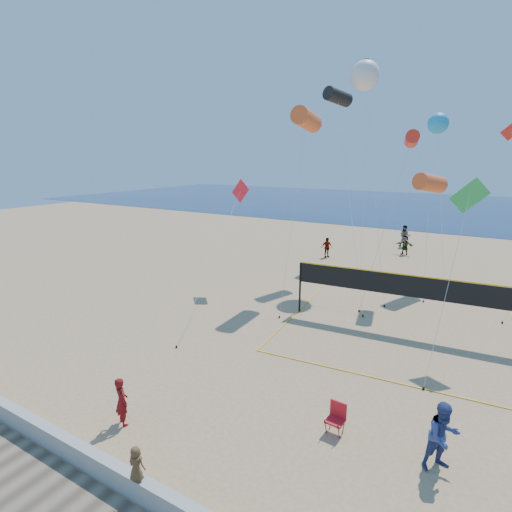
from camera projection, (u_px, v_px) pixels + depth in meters
The scene contains 19 objects.
ground at pixel (258, 444), 11.19m from camera, with size 120.00×120.00×0.00m, color tan.
ocean at pixel (457, 208), 62.92m from camera, with size 140.00×50.00×0.03m, color #112450.
woman at pixel (122, 401), 11.88m from camera, with size 0.56×0.36×1.52m, color maroon.
toddler at pixel (136, 464), 9.11m from camera, with size 0.42×0.27×0.86m, color brown.
bystander_a at pixel (443, 436), 10.13m from camera, with size 0.91×0.71×1.86m, color navy.
far_person_0 at pixel (327, 247), 31.90m from camera, with size 0.94×0.39×1.60m, color gray.
far_person_1 at pixel (405, 245), 32.78m from camera, with size 1.47×0.47×1.58m, color gray.
far_person_3 at pixel (405, 236), 35.56m from camera, with size 0.94×0.73×1.94m, color gray.
camp_chair at pixel (337, 416), 11.58m from camera, with size 0.53×0.65×1.03m.
volleyball_net at pixel (402, 291), 18.29m from camera, with size 10.80×10.66×2.69m.
kite_0 at pixel (306, 120), 22.32m from camera, with size 1.67×6.33×10.54m.
kite_1 at pixel (338, 97), 26.29m from camera, with size 5.55×9.18×12.28m.
kite_2 at pixel (412, 139), 22.39m from camera, with size 1.54×6.06×9.31m.
kite_3 at pixel (237, 199), 23.45m from camera, with size 3.17×9.02×6.59m.
kite_4 at pixel (467, 206), 15.77m from camera, with size 1.46×4.81×7.08m.
kite_6 at pixel (365, 76), 25.06m from camera, with size 4.73×7.05×13.73m.
kite_7 at pixel (438, 123), 28.20m from camera, with size 3.30×9.13×10.86m.
kite_8 at pixel (369, 68), 31.20m from camera, with size 2.97×8.71×15.18m.
kite_10 at pixel (430, 183), 23.75m from camera, with size 1.85×4.67×6.97m.
Camera 1 is at (4.84, -8.26, 7.84)m, focal length 28.00 mm.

